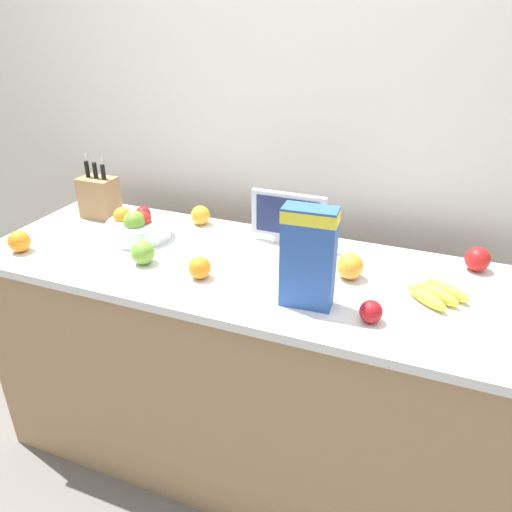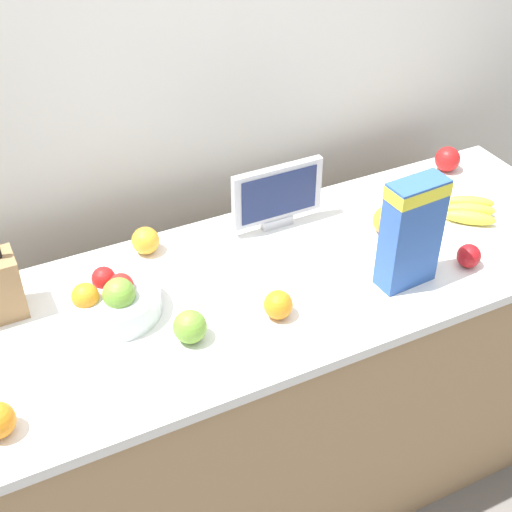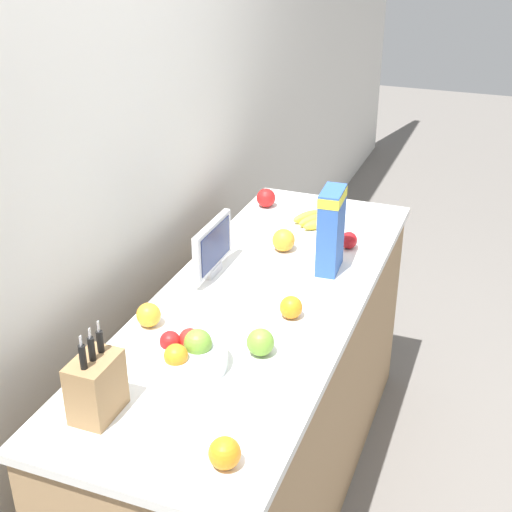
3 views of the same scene
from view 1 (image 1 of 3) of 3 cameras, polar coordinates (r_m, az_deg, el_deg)
ground_plane at (r=2.29m, az=-1.14°, el=-21.36°), size 14.00×14.00×0.00m
wall_back at (r=2.09m, az=4.67°, el=15.51°), size 9.00×0.06×2.60m
counter at (r=1.98m, az=-1.25°, el=-12.59°), size 1.92×0.68×0.90m
knife_block at (r=2.20m, az=-17.50°, el=6.45°), size 0.15×0.10×0.27m
small_monitor at (r=1.84m, az=3.69°, el=4.46°), size 0.28×0.03×0.20m
cereal_box at (r=1.43m, az=6.02°, el=0.28°), size 0.16×0.09×0.31m
fruit_bowl at (r=1.96m, az=-13.35°, el=3.28°), size 0.24×0.24×0.12m
banana_bunch at (r=1.61m, az=19.97°, el=-4.09°), size 0.20×0.19×0.04m
apple_by_knife_block at (r=1.76m, az=-12.81°, el=0.37°), size 0.08×0.08×0.08m
apple_front at (r=1.83m, az=23.98°, el=-0.33°), size 0.08×0.08×0.08m
apple_leftmost at (r=1.45m, az=13.00°, el=-6.21°), size 0.07×0.07×0.07m
orange_mid_right at (r=1.65m, az=10.69°, el=-1.14°), size 0.09×0.09×0.09m
orange_back_center at (r=1.64m, az=-6.45°, el=-1.35°), size 0.07×0.07×0.07m
orange_near_bowl at (r=2.00m, az=-25.43°, el=1.51°), size 0.08×0.08×0.08m
orange_front_center at (r=2.05m, az=-6.36°, el=4.66°), size 0.08×0.08×0.08m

